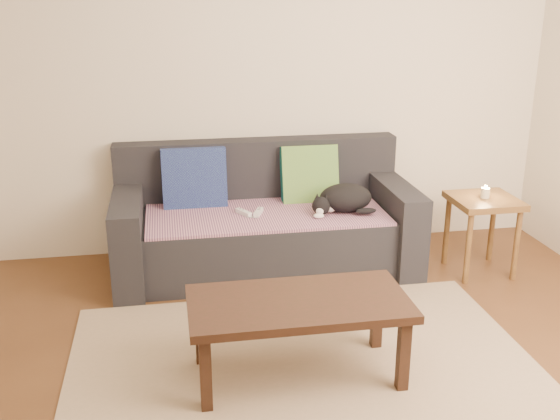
{
  "coord_description": "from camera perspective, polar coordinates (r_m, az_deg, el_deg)",
  "views": [
    {
      "loc": [
        -0.65,
        -2.8,
        1.93
      ],
      "look_at": [
        0.05,
        1.2,
        0.55
      ],
      "focal_mm": 42.0,
      "sensor_mm": 36.0,
      "label": 1
    }
  ],
  "objects": [
    {
      "name": "cushion_navy",
      "position": [
        4.73,
        -7.47,
        2.64
      ],
      "size": [
        0.46,
        0.17,
        0.47
      ],
      "primitive_type": "cube",
      "rotation": [
        -0.13,
        0.0,
        0.0
      ],
      "color": "#131753",
      "rests_on": "throw_blanket"
    },
    {
      "name": "cushion_green",
      "position": [
        4.83,
        2.57,
        3.14
      ],
      "size": [
        0.42,
        0.21,
        0.43
      ],
      "primitive_type": "cube",
      "rotation": [
        -0.25,
        0.0,
        0.0
      ],
      "color": "#0C504B",
      "rests_on": "throw_blanket"
    },
    {
      "name": "coffee_table",
      "position": [
        3.35,
        1.63,
        -8.67
      ],
      "size": [
        1.11,
        0.56,
        0.45
      ],
      "color": "black",
      "rests_on": "rug"
    },
    {
      "name": "wii_remote_a",
      "position": [
        4.54,
        -3.19,
        -0.22
      ],
      "size": [
        0.1,
        0.15,
        0.03
      ],
      "primitive_type": "cube",
      "rotation": [
        0.0,
        0.0,
        2.08
      ],
      "color": "white",
      "rests_on": "throw_blanket"
    },
    {
      "name": "throw_blanket",
      "position": [
        4.58,
        -1.22,
        -0.35
      ],
      "size": [
        1.66,
        0.74,
        0.02
      ],
      "primitive_type": "cube",
      "color": "#4F2C53",
      "rests_on": "sofa"
    },
    {
      "name": "side_table",
      "position": [
        4.78,
        17.29,
        -0.08
      ],
      "size": [
        0.44,
        0.44,
        0.55
      ],
      "color": "brown",
      "rests_on": "ground"
    },
    {
      "name": "wii_remote_b",
      "position": [
        4.54,
        -1.9,
        -0.19
      ],
      "size": [
        0.09,
        0.15,
        0.03
      ],
      "primitive_type": "cube",
      "rotation": [
        0.0,
        0.0,
        1.18
      ],
      "color": "white",
      "rests_on": "throw_blanket"
    },
    {
      "name": "sofa",
      "position": [
        4.71,
        -1.38,
        -1.38
      ],
      "size": [
        2.1,
        0.94,
        0.87
      ],
      "color": "#232328",
      "rests_on": "ground"
    },
    {
      "name": "rug",
      "position": [
        3.58,
        2.19,
        -13.73
      ],
      "size": [
        2.5,
        1.8,
        0.01
      ],
      "primitive_type": "cube",
      "color": "#9E856C",
      "rests_on": "ground"
    },
    {
      "name": "back_wall",
      "position": [
        4.89,
        -2.25,
        11.34
      ],
      "size": [
        4.5,
        0.04,
        2.6
      ],
      "primitive_type": "cube",
      "color": "beige",
      "rests_on": "ground"
    },
    {
      "name": "candle",
      "position": [
        4.74,
        17.45,
        1.46
      ],
      "size": [
        0.06,
        0.06,
        0.09
      ],
      "color": "beige",
      "rests_on": "side_table"
    },
    {
      "name": "cat",
      "position": [
        4.6,
        5.56,
        0.99
      ],
      "size": [
        0.49,
        0.37,
        0.2
      ],
      "rotation": [
        0.0,
        0.0,
        -0.3
      ],
      "color": "black",
      "rests_on": "throw_blanket"
    },
    {
      "name": "ground",
      "position": [
        3.46,
        2.72,
        -15.12
      ],
      "size": [
        4.5,
        4.5,
        0.0
      ],
      "primitive_type": "plane",
      "color": "brown",
      "rests_on": "ground"
    }
  ]
}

